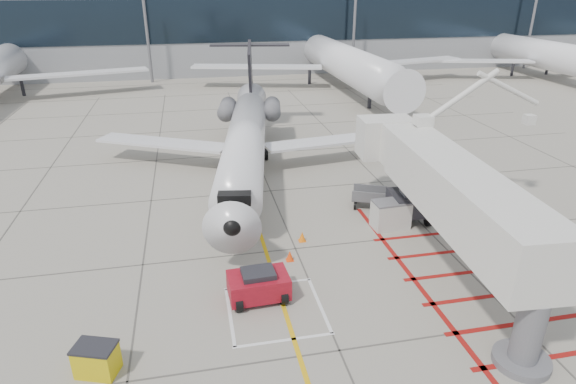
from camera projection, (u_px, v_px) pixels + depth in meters
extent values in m
plane|color=gray|center=(314.00, 291.00, 22.44)|extent=(260.00, 260.00, 0.00)
cone|color=#FF450D|center=(290.00, 256.00, 24.85)|extent=(0.40, 0.40, 0.55)
cone|color=orange|center=(302.00, 237.00, 26.70)|extent=(0.41, 0.41, 0.57)
cube|color=gray|center=(270.00, 20.00, 84.25)|extent=(180.00, 28.00, 14.00)
cube|color=black|center=(286.00, 20.00, 71.25)|extent=(180.00, 0.10, 6.00)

